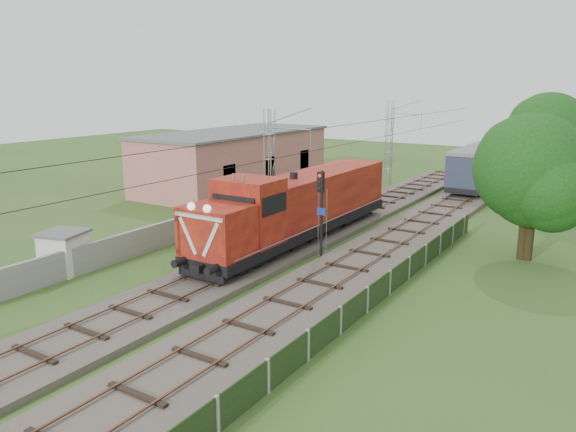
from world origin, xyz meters
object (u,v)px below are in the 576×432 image
Objects in this scene: signal_post at (321,200)px; relay_hut at (64,252)px; locomotive at (298,206)px; coach_rake at (545,133)px.

relay_hut is (-10.25, -8.70, -2.35)m from signal_post.
signal_post is 1.94× the size of relay_hut.
signal_post is at bearing -39.35° from locomotive.
locomotive is 7.07× the size of relay_hut.
relay_hut is at bearing -139.69° from signal_post.
locomotive is 13.35m from relay_hut.
locomotive reaches higher than relay_hut.
relay_hut is (-7.40, -11.03, -1.26)m from locomotive.
locomotive is 3.65× the size of signal_post.
coach_rake is 63.58m from signal_post.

